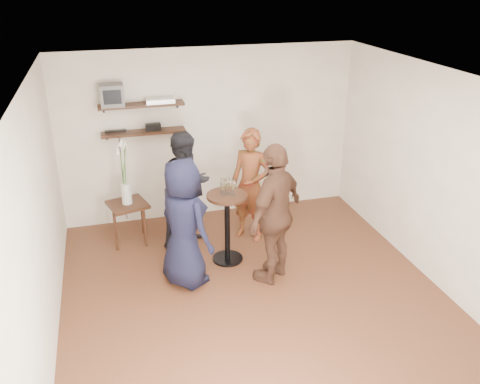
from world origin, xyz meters
name	(u,v)px	position (x,y,z in m)	size (l,w,h in m)	color
room	(258,201)	(0.00, 0.00, 1.30)	(4.58, 5.08, 2.68)	#4B2518
shelf_upper	(141,105)	(-1.00, 2.38, 1.85)	(1.20, 0.25, 0.04)	black
shelf_lower	(144,132)	(-1.00, 2.38, 1.45)	(1.20, 0.25, 0.04)	black
crt_monitor	(112,95)	(-1.39, 2.38, 2.02)	(0.32, 0.30, 0.30)	#59595B
dvd_deck	(160,100)	(-0.74, 2.38, 1.90)	(0.40, 0.24, 0.06)	silver
radio	(153,127)	(-0.86, 2.38, 1.52)	(0.22, 0.10, 0.10)	black
power_strip	(115,131)	(-1.39, 2.42, 1.48)	(0.30, 0.05, 0.03)	black
side_table	(128,210)	(-1.34, 1.84, 0.50)	(0.62, 0.62, 0.60)	black
vase_lilies	(125,183)	(-1.34, 1.84, 0.91)	(0.19, 0.20, 0.98)	silver
drinks_table	(227,219)	(-0.11, 0.98, 0.62)	(0.53, 0.53, 0.97)	black
wine_glass_fl	(223,186)	(-0.17, 0.96, 1.10)	(0.07, 0.07, 0.20)	silver
wine_glass_fr	(233,186)	(-0.04, 0.94, 1.10)	(0.07, 0.07, 0.20)	silver
wine_glass_bl	(223,183)	(-0.15, 1.06, 1.10)	(0.06, 0.06, 0.19)	silver
wine_glass_br	(227,183)	(-0.10, 1.01, 1.11)	(0.07, 0.07, 0.21)	silver
person_plaid	(251,185)	(0.36, 1.53, 0.81)	(0.59, 0.39, 1.63)	red
person_dark	(187,190)	(-0.53, 1.57, 0.83)	(0.80, 0.63, 1.65)	black
person_navy	(184,224)	(-0.73, 0.61, 0.82)	(0.80, 0.52, 1.63)	black
person_brown	(275,214)	(0.35, 0.43, 0.89)	(1.05, 0.44, 1.79)	#4E2F21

